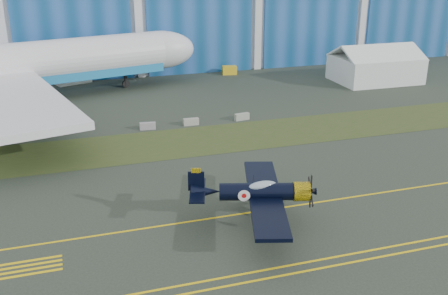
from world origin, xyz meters
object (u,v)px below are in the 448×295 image
object	(u,v)px
shipping_container	(73,76)
tug	(230,70)
tent	(376,63)
warbird	(257,192)

from	to	relation	value
shipping_container	tug	size ratio (longest dim) A/B	2.26
shipping_container	tent	bearing A→B (deg)	-36.20
tent	tug	distance (m)	25.65
warbird	shipping_container	world-z (taller)	warbird
tug	shipping_container	bearing A→B (deg)	-171.42
tent	shipping_container	distance (m)	51.64
warbird	tug	bearing A→B (deg)	90.84
tent	tug	xyz separation A→B (m)	(-22.24, 12.54, -2.47)
tent	shipping_container	bearing A→B (deg)	164.96
tent	tug	bearing A→B (deg)	151.16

